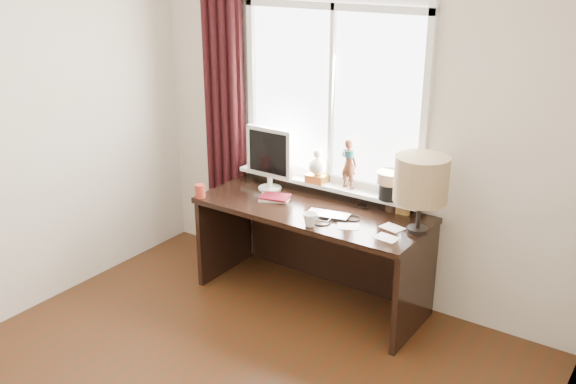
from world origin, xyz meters
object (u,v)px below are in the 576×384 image
Objects in this scene: laptop at (329,215)px; table_lamp at (421,180)px; mug at (310,219)px; monitor at (269,155)px; red_cup at (200,191)px; desk at (318,234)px.

table_lamp reaches higher than laptop.
table_lamp is at bearing -1.24° from laptop.
monitor is (-0.64, 0.42, 0.23)m from mug.
table_lamp is at bearing 11.78° from red_cup.
red_cup reaches higher than desk.
laptop is at bearing -42.72° from desk.
red_cup is at bearing -179.05° from mug.
monitor is at bearing 175.39° from table_lamp.
table_lamp reaches higher than desk.
red_cup is 0.20× the size of monitor.
laptop reaches higher than desk.
mug is 0.20× the size of monitor.
mug is at bearing -33.40° from monitor.
red_cup reaches higher than mug.
mug is at bearing -153.49° from table_lamp.
red_cup is at bearing -177.99° from laptop.
monitor reaches higher than laptop.
desk is at bearing -4.79° from monitor.
laptop is at bearing -170.22° from table_lamp.
mug is (-0.02, -0.21, 0.04)m from laptop.
laptop is 0.61× the size of monitor.
desk is 3.47× the size of monitor.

